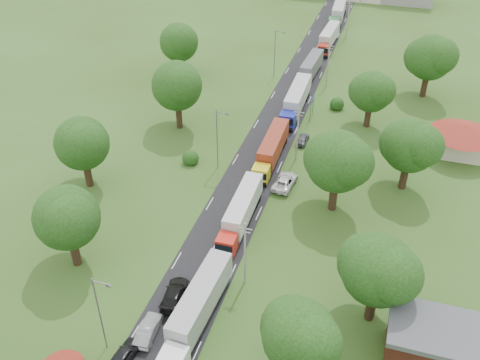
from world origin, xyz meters
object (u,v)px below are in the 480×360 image
at_px(truck_0, 197,308).
at_px(car_lane_mid, 148,330).
at_px(car_lane_front, 124,355).
at_px(info_sign, 312,103).

height_order(truck_0, car_lane_mid, truck_0).
height_order(truck_0, car_lane_front, truck_0).
relative_size(info_sign, car_lane_front, 0.89).
xyz_separation_m(truck_0, car_lane_mid, (-4.39, -3.14, -1.43)).
bearing_deg(car_lane_front, truck_0, -122.36).
bearing_deg(truck_0, car_lane_mid, -144.43).
height_order(info_sign, car_lane_front, info_sign).
bearing_deg(car_lane_mid, car_lane_front, 70.09).
bearing_deg(car_lane_front, car_lane_mid, -99.05).
bearing_deg(info_sign, car_lane_front, -98.35).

